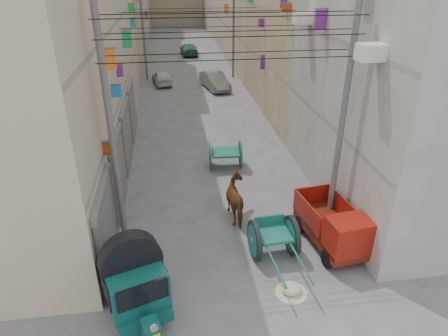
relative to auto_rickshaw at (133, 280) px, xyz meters
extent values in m
cube|color=gray|center=(-1.07, 5.20, 2.03)|extent=(0.25, 9.80, 0.18)
cube|color=gray|center=(-1.07, 5.20, 5.03)|extent=(0.25, 9.80, 0.18)
cube|color=#A3998C|center=(-4.95, 16.20, 4.83)|extent=(8.00, 12.00, 12.00)
cube|color=gray|center=(-1.07, 16.20, 2.03)|extent=(0.25, 11.76, 0.18)
cube|color=gray|center=(-1.07, 16.20, 5.03)|extent=(0.25, 11.76, 0.18)
cube|color=gray|center=(-1.07, 29.20, 2.03)|extent=(0.25, 13.72, 0.18)
cube|color=gray|center=(-1.07, 43.20, 2.03)|extent=(0.25, 13.72, 0.18)
cube|color=gray|center=(-1.07, 56.20, 2.03)|extent=(0.25, 11.76, 0.18)
cube|color=gray|center=(7.17, 5.20, 2.03)|extent=(0.25, 9.80, 0.18)
cube|color=gray|center=(7.17, 5.20, 5.03)|extent=(0.25, 9.80, 0.18)
cube|color=tan|center=(11.05, 16.20, 4.83)|extent=(8.00, 12.00, 12.00)
cube|color=gray|center=(7.17, 16.20, 2.03)|extent=(0.25, 11.76, 0.18)
cube|color=gray|center=(7.17, 16.20, 5.03)|extent=(0.25, 11.76, 0.18)
cube|color=gray|center=(7.17, 29.20, 2.03)|extent=(0.25, 13.72, 0.18)
cube|color=gray|center=(7.17, 43.20, 2.03)|extent=(0.25, 13.72, 0.18)
cube|color=gray|center=(7.17, 56.20, 2.03)|extent=(0.25, 11.76, 0.18)
cube|color=#4A4A4F|center=(-0.87, 2.00, 0.13)|extent=(0.12, 3.00, 2.60)
cube|color=#565659|center=(-0.85, 2.00, 1.58)|extent=(0.18, 3.20, 0.25)
cube|color=#4A4A4F|center=(-0.87, 5.70, 0.13)|extent=(0.12, 3.00, 2.60)
cube|color=#565659|center=(-0.85, 5.70, 1.58)|extent=(0.18, 3.20, 0.25)
cube|color=#4A4A4F|center=(-0.87, 9.40, 0.13)|extent=(0.12, 3.00, 2.60)
cube|color=#565659|center=(-0.85, 9.40, 1.58)|extent=(0.18, 3.20, 0.25)
cube|color=#4A4A4F|center=(-0.87, 13.20, 0.13)|extent=(0.12, 3.00, 2.60)
cube|color=#565659|center=(-0.85, 13.20, 1.58)|extent=(0.18, 3.20, 0.25)
cube|color=#6D227E|center=(-0.81, 38.81, 2.46)|extent=(0.27, 0.08, 0.71)
cube|color=#A53C16|center=(-0.73, 3.62, 2.19)|extent=(0.44, 0.08, 0.42)
cube|color=#1C9C52|center=(-0.72, 12.99, 4.01)|extent=(0.45, 0.08, 0.84)
cube|color=blue|center=(-0.76, 6.96, 3.07)|extent=(0.38, 0.08, 0.44)
cube|color=orange|center=(6.84, 30.74, 3.69)|extent=(0.43, 0.08, 0.72)
cube|color=orange|center=(-0.79, 35.27, 2.50)|extent=(0.31, 0.08, 0.44)
cube|color=#6D227E|center=(6.88, 16.22, 4.25)|extent=(0.35, 0.08, 0.45)
cube|color=#6D227E|center=(-0.81, 9.22, 3.33)|extent=(0.28, 0.08, 0.52)
cube|color=#6D227E|center=(6.92, 15.71, 2.06)|extent=(0.26, 0.08, 0.80)
cube|color=#1C9C52|center=(6.89, 6.57, 5.52)|extent=(0.34, 0.08, 0.55)
cube|color=orange|center=(-0.71, 5.75, 4.51)|extent=(0.47, 0.08, 0.67)
cube|color=#1C9C52|center=(-0.75, 18.35, 4.97)|extent=(0.40, 0.08, 0.47)
cube|color=#0E9D93|center=(-0.79, 18.86, 4.08)|extent=(0.32, 0.08, 0.55)
cube|color=#A53C16|center=(6.82, 10.94, 5.56)|extent=(0.47, 0.08, 0.35)
cube|color=#6D227E|center=(6.83, 6.48, 5.56)|extent=(0.44, 0.08, 0.69)
cube|color=#A53C16|center=(-1.01, 3.20, 1.83)|extent=(0.10, 3.20, 0.80)
cube|color=#A53C16|center=(-1.01, 12.20, 1.83)|extent=(0.10, 3.20, 0.80)
cube|color=white|center=(-1.01, 24.20, 1.83)|extent=(0.10, 3.20, 0.80)
cube|color=#A53C16|center=(-1.01, 36.20, 1.83)|extent=(0.10, 3.20, 0.80)
cube|color=white|center=(7.11, 3.20, 1.83)|extent=(0.10, 3.20, 0.80)
cube|color=orange|center=(7.11, 12.20, 1.83)|extent=(0.10, 3.20, 0.80)
cube|color=orange|center=(7.11, 24.20, 1.83)|extent=(0.10, 3.20, 0.80)
cube|color=#0E9D93|center=(7.11, 36.20, 1.83)|extent=(0.10, 3.20, 0.80)
cube|color=silver|center=(6.70, 2.20, 5.23)|extent=(0.70, 0.55, 0.45)
cube|color=silver|center=(6.70, 8.20, 5.43)|extent=(0.70, 0.55, 0.45)
cylinder|color=#565659|center=(-0.55, 3.20, 2.83)|extent=(0.20, 0.20, 8.00)
cylinder|color=#565659|center=(6.65, 3.20, 2.83)|extent=(0.20, 0.20, 8.00)
cylinder|color=#565659|center=(-0.55, 25.20, 2.83)|extent=(0.20, 0.20, 8.00)
cylinder|color=#565659|center=(6.65, 25.20, 2.83)|extent=(0.20, 0.20, 8.00)
cylinder|color=black|center=(3.05, 2.70, 5.03)|extent=(7.40, 0.02, 0.02)
cylinder|color=black|center=(3.05, 2.70, 5.63)|extent=(7.40, 0.02, 0.02)
cylinder|color=black|center=(3.05, 2.70, 6.13)|extent=(7.40, 0.02, 0.02)
cylinder|color=black|center=(3.05, 3.70, 5.03)|extent=(7.40, 0.02, 0.02)
cylinder|color=black|center=(3.05, 3.70, 5.63)|extent=(7.40, 0.02, 0.02)
cylinder|color=black|center=(3.05, 3.70, 6.13)|extent=(7.40, 0.02, 0.02)
cylinder|color=black|center=(3.05, 9.20, 5.03)|extent=(7.40, 0.02, 0.02)
cylinder|color=black|center=(3.05, 9.20, 5.63)|extent=(7.40, 0.02, 0.02)
cylinder|color=black|center=(3.05, 17.20, 5.03)|extent=(7.40, 0.02, 0.02)
cylinder|color=black|center=(-0.80, 0.44, -0.86)|extent=(0.33, 0.63, 0.62)
cylinder|color=black|center=(0.35, 0.85, -0.86)|extent=(0.33, 0.63, 0.62)
cube|color=#0B423E|center=(0.00, 0.01, -0.63)|extent=(2.02, 2.46, 0.31)
cube|color=#0B423E|center=(0.46, -1.30, -0.50)|extent=(0.53, 0.60, 0.61)
cylinder|color=silver|center=(0.55, -1.54, -0.11)|extent=(0.21, 0.12, 0.20)
cube|color=#0B423E|center=(-0.02, 0.06, 0.00)|extent=(2.00, 2.27, 1.06)
cube|color=black|center=(0.30, -0.85, 0.28)|extent=(1.23, 0.49, 0.61)
cube|color=black|center=(-0.71, -0.18, 0.11)|extent=(0.49, 1.27, 0.72)
cube|color=black|center=(0.67, 0.31, 0.11)|extent=(0.49, 1.27, 0.72)
cube|color=silver|center=(0.31, -0.88, -0.55)|extent=(1.33, 0.52, 0.07)
cylinder|color=black|center=(3.63, 1.85, -0.49)|extent=(0.23, 1.35, 1.35)
cylinder|color=#135547|center=(3.63, 1.85, -0.49)|extent=(0.23, 1.06, 1.05)
cylinder|color=#565659|center=(3.63, 1.85, -0.49)|extent=(0.22, 0.19, 0.17)
cylinder|color=black|center=(4.88, 1.93, -0.49)|extent=(0.23, 1.35, 1.35)
cylinder|color=#135547|center=(4.88, 1.93, -0.49)|extent=(0.23, 1.06, 1.05)
cylinder|color=#565659|center=(4.88, 1.93, -0.49)|extent=(0.22, 0.19, 0.17)
cylinder|color=#565659|center=(4.26, 1.89, -0.49)|extent=(1.30, 0.16, 0.08)
cube|color=#135547|center=(4.26, 1.89, -0.32)|extent=(1.08, 1.12, 0.10)
cube|color=#135547|center=(4.22, 2.37, -0.11)|extent=(1.01, 0.14, 0.34)
cylinder|color=#135547|center=(3.95, 0.67, -0.40)|extent=(0.22, 2.21, 0.07)
cylinder|color=#135547|center=(4.72, 0.72, -0.40)|extent=(0.22, 2.21, 0.07)
cylinder|color=black|center=(5.81, 1.10, -0.87)|extent=(0.24, 0.60, 0.59)
cylinder|color=black|center=(5.55, 3.03, -0.87)|extent=(0.24, 0.60, 0.59)
cylinder|color=black|center=(6.96, 1.25, -0.87)|extent=(0.24, 0.60, 0.59)
cylinder|color=black|center=(6.69, 3.19, -0.87)|extent=(0.24, 0.60, 0.59)
cube|color=#50160B|center=(6.25, 2.14, -0.68)|extent=(1.67, 3.08, 0.31)
cube|color=maroon|center=(6.39, 1.13, -0.06)|extent=(1.40, 1.10, 1.11)
cube|color=black|center=(6.45, 0.72, 0.03)|extent=(1.15, 0.21, 0.49)
cube|color=#50160B|center=(6.19, 2.63, -0.44)|extent=(1.58, 2.12, 0.11)
cube|color=maroon|center=(5.54, 2.54, -0.06)|extent=(0.32, 1.94, 0.76)
cube|color=maroon|center=(6.83, 2.71, -0.06)|extent=(0.32, 1.94, 0.76)
cube|color=maroon|center=(6.06, 3.58, -0.06)|extent=(1.33, 0.23, 0.76)
cylinder|color=#135547|center=(2.92, 8.45, -0.51)|extent=(0.15, 1.31, 1.31)
cylinder|color=#135547|center=(4.32, 8.37, -0.51)|extent=(0.15, 1.31, 1.31)
cube|color=#135547|center=(3.62, 8.41, -0.39)|extent=(1.32, 1.18, 0.10)
cylinder|color=#565659|center=(3.62, 8.41, -0.51)|extent=(1.46, 0.17, 0.08)
ellipsoid|color=beige|center=(4.38, 0.13, -1.02)|extent=(0.59, 0.47, 0.29)
imported|color=#622E17|center=(3.52, 4.20, -0.38)|extent=(1.08, 1.95, 1.57)
imported|color=silver|center=(0.68, 23.59, -0.62)|extent=(1.78, 3.37, 1.09)
imported|color=#595E5B|center=(4.68, 21.69, -0.53)|extent=(2.15, 4.08, 1.28)
imported|color=#21623A|center=(3.50, 34.93, -0.59)|extent=(1.78, 4.05, 1.16)
camera|label=1|loc=(1.26, -8.19, 7.35)|focal=32.00mm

